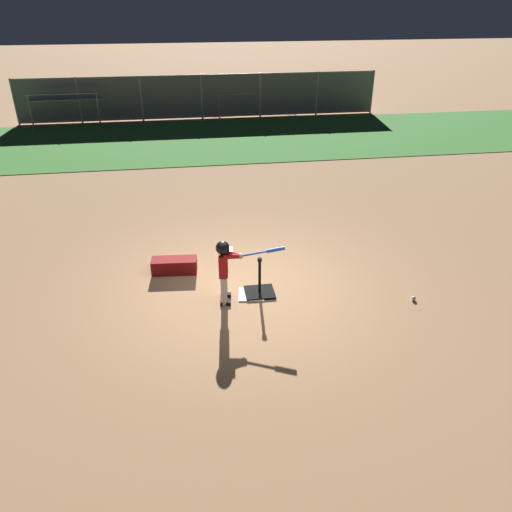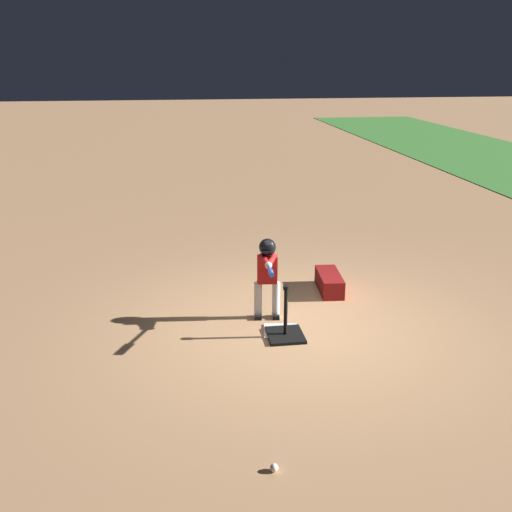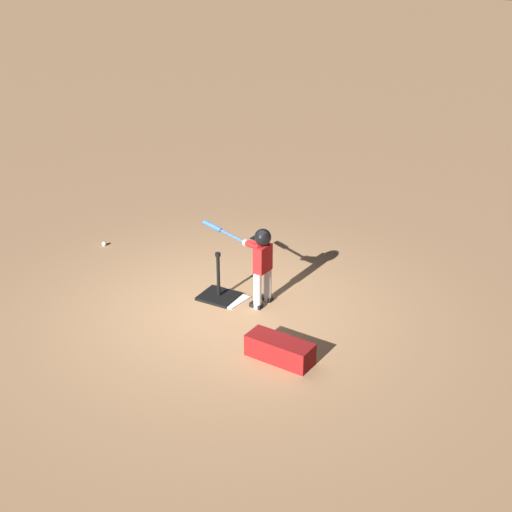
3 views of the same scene
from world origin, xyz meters
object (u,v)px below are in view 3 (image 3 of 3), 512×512
(baseball, at_px, (104,244))
(equipment_bag, at_px, (280,350))
(batting_tee, at_px, (219,293))
(batter_child, at_px, (260,257))

(baseball, xyz_separation_m, equipment_bag, (-4.07, 1.59, 0.10))
(equipment_bag, bearing_deg, batting_tee, -29.00)
(batter_child, distance_m, equipment_bag, 1.54)
(batter_child, bearing_deg, batting_tee, 13.34)
(batting_tee, distance_m, baseball, 2.66)
(batting_tee, distance_m, equipment_bag, 1.77)
(batting_tee, bearing_deg, baseball, -13.21)
(batter_child, relative_size, baseball, 15.39)
(batting_tee, xyz_separation_m, batter_child, (-0.59, -0.14, 0.64))
(batter_child, bearing_deg, equipment_bag, 128.27)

